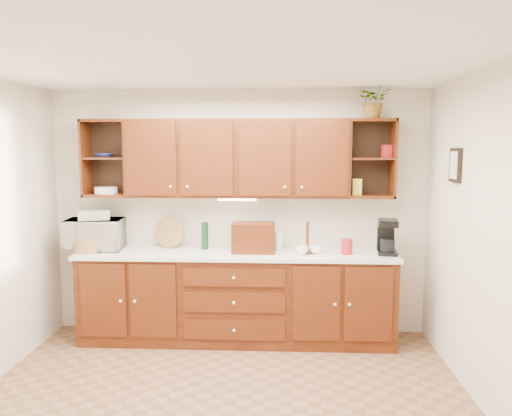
# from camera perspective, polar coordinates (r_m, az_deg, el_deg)

# --- Properties ---
(floor) EXTENTS (4.00, 4.00, 0.00)m
(floor) POSITION_cam_1_polar(r_m,az_deg,el_deg) (4.12, -4.07, -22.23)
(floor) COLOR brown
(floor) RESTS_ON ground
(ceiling) EXTENTS (4.00, 4.00, 0.00)m
(ceiling) POSITION_cam_1_polar(r_m,az_deg,el_deg) (3.64, -4.44, 16.31)
(ceiling) COLOR white
(ceiling) RESTS_ON back_wall
(back_wall) EXTENTS (4.00, 0.00, 4.00)m
(back_wall) POSITION_cam_1_polar(r_m,az_deg,el_deg) (5.38, -1.98, -0.57)
(back_wall) COLOR beige
(back_wall) RESTS_ON floor
(right_wall) EXTENTS (0.00, 3.50, 3.50)m
(right_wall) POSITION_cam_1_polar(r_m,az_deg,el_deg) (3.96, 25.97, -4.06)
(right_wall) COLOR beige
(right_wall) RESTS_ON floor
(base_cabinets) EXTENTS (3.20, 0.60, 0.90)m
(base_cabinets) POSITION_cam_1_polar(r_m,az_deg,el_deg) (5.27, -2.21, -10.20)
(base_cabinets) COLOR #331105
(base_cabinets) RESTS_ON floor
(countertop) EXTENTS (3.24, 0.64, 0.04)m
(countertop) POSITION_cam_1_polar(r_m,az_deg,el_deg) (5.14, -2.25, -5.23)
(countertop) COLOR white
(countertop) RESTS_ON base_cabinets
(upper_cabinets) EXTENTS (3.20, 0.33, 0.80)m
(upper_cabinets) POSITION_cam_1_polar(r_m,az_deg,el_deg) (5.17, -2.05, 5.71)
(upper_cabinets) COLOR #331105
(upper_cabinets) RESTS_ON back_wall
(undercabinet_light) EXTENTS (0.40, 0.05, 0.02)m
(undercabinet_light) POSITION_cam_1_polar(r_m,az_deg,el_deg) (5.15, -2.18, 0.99)
(undercabinet_light) COLOR white
(undercabinet_light) RESTS_ON upper_cabinets
(framed_picture) EXTENTS (0.03, 0.24, 0.30)m
(framed_picture) POSITION_cam_1_polar(r_m,az_deg,el_deg) (4.72, 21.82, 4.57)
(framed_picture) COLOR black
(framed_picture) RESTS_ON right_wall
(wicker_basket) EXTENTS (0.31, 0.31, 0.15)m
(wicker_basket) POSITION_cam_1_polar(r_m,az_deg,el_deg) (5.39, -18.68, -4.02)
(wicker_basket) COLOR olive
(wicker_basket) RESTS_ON countertop
(microwave) EXTENTS (0.61, 0.45, 0.32)m
(microwave) POSITION_cam_1_polar(r_m,az_deg,el_deg) (5.49, -17.97, -2.88)
(microwave) COLOR beige
(microwave) RESTS_ON countertop
(towel_stack) EXTENTS (0.37, 0.32, 0.09)m
(towel_stack) POSITION_cam_1_polar(r_m,az_deg,el_deg) (5.45, -18.05, -0.75)
(towel_stack) COLOR #E5DE6C
(towel_stack) RESTS_ON microwave
(wine_bottle) EXTENTS (0.07, 0.07, 0.28)m
(wine_bottle) POSITION_cam_1_polar(r_m,az_deg,el_deg) (5.27, -5.86, -3.17)
(wine_bottle) COLOR black
(wine_bottle) RESTS_ON countertop
(woven_tray) EXTENTS (0.35, 0.18, 0.33)m
(woven_tray) POSITION_cam_1_polar(r_m,az_deg,el_deg) (5.42, -9.79, -4.38)
(woven_tray) COLOR olive
(woven_tray) RESTS_ON countertop
(bread_box) EXTENTS (0.43, 0.27, 0.30)m
(bread_box) POSITION_cam_1_polar(r_m,az_deg,el_deg) (5.09, -0.29, -3.39)
(bread_box) COLOR #331105
(bread_box) RESTS_ON countertop
(mug_tree) EXTENTS (0.28, 0.29, 0.32)m
(mug_tree) POSITION_cam_1_polar(r_m,az_deg,el_deg) (5.08, 5.88, -4.61)
(mug_tree) COLOR #331105
(mug_tree) RESTS_ON countertop
(canister_red) EXTENTS (0.13, 0.13, 0.15)m
(canister_red) POSITION_cam_1_polar(r_m,az_deg,el_deg) (5.09, 10.32, -4.36)
(canister_red) COLOR #A8181D
(canister_red) RESTS_ON countertop
(canister_white) EXTENTS (0.09, 0.09, 0.19)m
(canister_white) POSITION_cam_1_polar(r_m,az_deg,el_deg) (5.16, 2.58, -3.87)
(canister_white) COLOR white
(canister_white) RESTS_ON countertop
(canister_yellow) EXTENTS (0.10, 0.10, 0.12)m
(canister_yellow) POSITION_cam_1_polar(r_m,az_deg,el_deg) (5.11, 5.53, -4.44)
(canister_yellow) COLOR gold
(canister_yellow) RESTS_ON countertop
(coffee_maker) EXTENTS (0.22, 0.27, 0.35)m
(coffee_maker) POSITION_cam_1_polar(r_m,az_deg,el_deg) (5.18, 14.76, -3.25)
(coffee_maker) COLOR black
(coffee_maker) RESTS_ON countertop
(bowl_stack) EXTENTS (0.21, 0.21, 0.04)m
(bowl_stack) POSITION_cam_1_polar(r_m,az_deg,el_deg) (5.45, -16.89, 5.78)
(bowl_stack) COLOR navy
(bowl_stack) RESTS_ON upper_cabinets
(plate_stack) EXTENTS (0.25, 0.25, 0.07)m
(plate_stack) POSITION_cam_1_polar(r_m,az_deg,el_deg) (5.47, -16.76, 1.95)
(plate_stack) COLOR white
(plate_stack) RESTS_ON upper_cabinets
(pantry_box_yellow) EXTENTS (0.10, 0.08, 0.16)m
(pantry_box_yellow) POSITION_cam_1_polar(r_m,az_deg,el_deg) (5.20, 11.49, 2.38)
(pantry_box_yellow) COLOR gold
(pantry_box_yellow) RESTS_ON upper_cabinets
(pantry_box_red) EXTENTS (0.10, 0.09, 0.13)m
(pantry_box_red) POSITION_cam_1_polar(r_m,az_deg,el_deg) (5.24, 14.72, 6.29)
(pantry_box_red) COLOR #A8181D
(pantry_box_red) RESTS_ON upper_cabinets
(potted_plant) EXTENTS (0.34, 0.30, 0.35)m
(potted_plant) POSITION_cam_1_polar(r_m,az_deg,el_deg) (5.20, 13.35, 11.86)
(potted_plant) COLOR #999999
(potted_plant) RESTS_ON upper_cabinets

